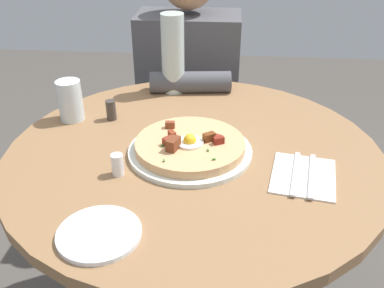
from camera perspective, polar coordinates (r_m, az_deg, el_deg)
dining_table at (r=1.18m, az=0.23°, el=-8.09°), size 0.94×0.94×0.75m
person_seated at (r=1.76m, az=-0.40°, el=3.36°), size 0.38×0.47×1.14m
pizza_plate at (r=1.06m, az=-0.25°, el=-0.93°), size 0.31×0.31×0.01m
breakfast_pizza at (r=1.05m, az=-0.27°, el=-0.09°), size 0.27×0.27×0.05m
bread_plate at (r=0.84m, az=-12.22°, el=-11.55°), size 0.16×0.16×0.01m
napkin at (r=1.01m, az=14.56°, el=-4.11°), size 0.17×0.19×0.00m
fork at (r=1.01m, az=15.61°, el=-4.03°), size 0.05×0.18×0.00m
knife at (r=1.00m, az=13.57°, el=-3.76°), size 0.05×0.18×0.00m
water_glass at (r=1.25m, az=-15.86°, el=5.58°), size 0.07×0.07×0.11m
water_bottle at (r=1.37m, az=-2.55°, el=11.87°), size 0.07×0.07×0.25m
salt_shaker at (r=0.98m, az=-9.86°, el=-2.72°), size 0.03×0.03×0.05m
pepper_shaker at (r=1.23m, az=-10.70°, el=4.45°), size 0.03×0.03×0.06m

